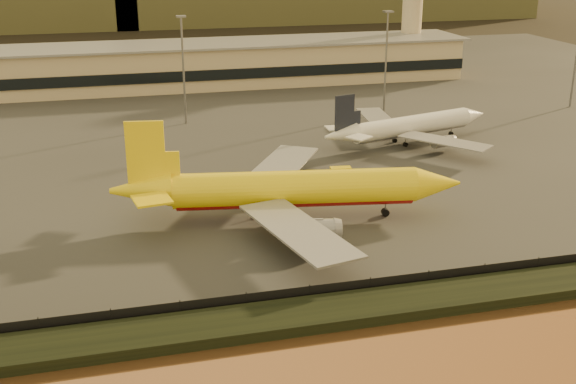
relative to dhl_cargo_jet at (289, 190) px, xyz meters
name	(u,v)px	position (x,y,z in m)	size (l,w,h in m)	color
ground	(324,256)	(1.54, -14.32, -5.18)	(900.00, 900.00, 0.00)	black
embankment	(366,308)	(1.54, -31.32, -4.48)	(320.00, 7.00, 1.40)	black
tarmac	(217,108)	(1.54, 80.68, -5.08)	(320.00, 220.00, 0.20)	#2D2D2D
perimeter_fence	(355,288)	(1.54, -27.32, -3.88)	(300.00, 0.05, 2.20)	black
terminal_building	(151,67)	(-12.98, 111.24, 1.07)	(202.00, 25.00, 12.60)	tan
control_tower	(413,5)	(71.54, 116.68, 16.48)	(11.20, 11.20, 35.50)	tan
apron_light_masts	(292,58)	(16.54, 60.68, 10.52)	(152.20, 12.20, 25.40)	slate
dhl_cargo_jet	(289,190)	(0.00, 0.00, 0.00)	(55.75, 53.99, 16.67)	yellow
white_narrowbody_jet	(409,126)	(36.50, 36.42, -1.25)	(42.80, 40.88, 12.48)	white
gse_vehicle_yellow	(341,172)	(14.91, 18.51, -4.10)	(3.89, 1.75, 1.75)	yellow
gse_vehicle_white	(186,184)	(-14.20, 18.59, -4.09)	(3.94, 1.77, 1.77)	white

